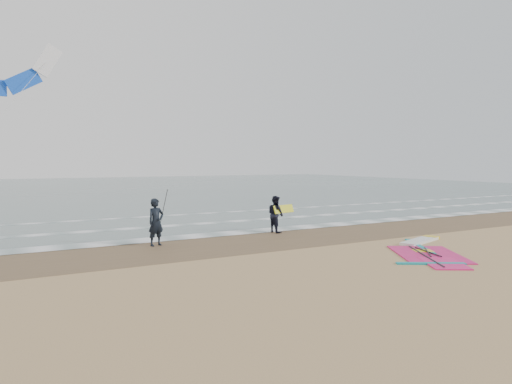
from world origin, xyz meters
TOP-DOWN VIEW (x-y plane):
  - ground at (0.00, 0.00)m, footprint 120.00×120.00m
  - sea_water at (0.00, 48.00)m, footprint 120.00×80.00m
  - wet_sand_band at (0.00, 6.00)m, footprint 120.00×5.00m
  - foam_waterline at (0.00, 10.44)m, footprint 120.00×9.15m
  - windsurf_rig at (4.64, 0.76)m, footprint 5.41×5.12m
  - person_standing at (-4.19, 6.86)m, footprint 0.82×0.66m
  - person_walking at (1.91, 7.53)m, footprint 0.79×0.95m
  - held_pole at (-3.89, 6.86)m, footprint 0.17×0.86m
  - carried_kiteboard at (2.31, 7.43)m, footprint 1.30×0.51m

SIDE VIEW (x-z plane):
  - ground at x=0.00m, z-range 0.00..0.00m
  - wet_sand_band at x=0.00m, z-range 0.00..0.01m
  - sea_water at x=0.00m, z-range 0.00..0.02m
  - foam_waterline at x=0.00m, z-range 0.02..0.04m
  - windsurf_rig at x=4.64m, z-range -0.03..0.10m
  - person_walking at x=1.91m, z-range 0.00..1.79m
  - person_standing at x=-4.19m, z-range 0.00..1.94m
  - carried_kiteboard at x=2.31m, z-range 0.94..1.33m
  - held_pole at x=-3.89m, z-range 0.51..2.34m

